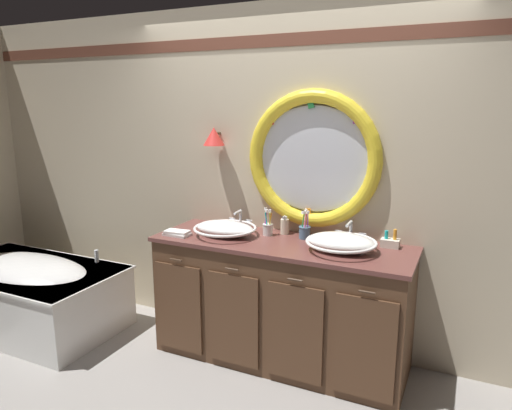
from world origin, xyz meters
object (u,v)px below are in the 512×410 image
object	(u,v)px
toothbrush_holder_right	(305,231)
soap_dispenser	(285,226)
bathtub	(29,290)
sink_basin_left	(225,228)
sink_basin_right	(341,242)
folded_hand_towel	(177,233)
toothbrush_holder_left	(268,228)
toiletry_basket	(390,242)

from	to	relation	value
toothbrush_holder_right	soap_dispenser	distance (m)	0.18
bathtub	sink_basin_left	bearing A→B (deg)	13.01
sink_basin_right	folded_hand_towel	size ratio (longest dim) A/B	2.44
sink_basin_right	toothbrush_holder_left	size ratio (longest dim) A/B	2.24
folded_hand_towel	toiletry_basket	bearing A→B (deg)	14.42
sink_basin_left	toiletry_basket	distance (m)	1.19
soap_dispenser	folded_hand_towel	distance (m)	0.81
soap_dispenser	sink_basin_left	bearing A→B (deg)	-149.22
soap_dispenser	bathtub	bearing A→B (deg)	-163.38
bathtub	toothbrush_holder_left	size ratio (longest dim) A/B	7.49
sink_basin_left	toothbrush_holder_left	world-z (taller)	toothbrush_holder_left
soap_dispenser	folded_hand_towel	world-z (taller)	soap_dispenser
soap_dispenser	sink_basin_right	bearing A→B (deg)	-24.85
bathtub	soap_dispenser	world-z (taller)	soap_dispenser
toothbrush_holder_left	toiletry_basket	xyz separation A→B (m)	(0.88, 0.09, -0.02)
folded_hand_towel	toothbrush_holder_left	bearing A→B (deg)	25.94
bathtub	toothbrush_holder_left	distance (m)	2.16
bathtub	toiletry_basket	world-z (taller)	toiletry_basket
sink_basin_left	toothbrush_holder_left	size ratio (longest dim) A/B	2.23
toothbrush_holder_left	sink_basin_left	bearing A→B (deg)	-153.18
toothbrush_holder_right	toiletry_basket	distance (m)	0.60
sink_basin_left	folded_hand_towel	bearing A→B (deg)	-154.85
sink_basin_right	soap_dispenser	world-z (taller)	soap_dispenser
sink_basin_left	soap_dispenser	distance (m)	0.45
sink_basin_left	sink_basin_right	bearing A→B (deg)	-0.00
toothbrush_holder_right	folded_hand_towel	xyz separation A→B (m)	(-0.89, -0.33, -0.04)
bathtub	toothbrush_holder_right	xyz separation A→B (m)	(2.26, 0.57, 0.65)
bathtub	soap_dispenser	bearing A→B (deg)	16.62
bathtub	sink_basin_left	world-z (taller)	sink_basin_left
folded_hand_towel	toiletry_basket	distance (m)	1.54
toiletry_basket	folded_hand_towel	bearing A→B (deg)	-165.58
sink_basin_right	soap_dispenser	bearing A→B (deg)	155.15
sink_basin_right	toiletry_basket	size ratio (longest dim) A/B	3.66
folded_hand_towel	soap_dispenser	bearing A→B (deg)	28.28
sink_basin_right	toiletry_basket	xyz separation A→B (m)	(0.28, 0.23, -0.03)
sink_basin_right	soap_dispenser	size ratio (longest dim) A/B	3.28
sink_basin_left	toothbrush_holder_right	distance (m)	0.59
sink_basin_right	soap_dispenser	distance (m)	0.55
soap_dispenser	folded_hand_towel	size ratio (longest dim) A/B	0.74
sink_basin_right	folded_hand_towel	xyz separation A→B (m)	(-1.21, -0.15, -0.04)
sink_basin_left	sink_basin_right	xyz separation A→B (m)	(0.88, -0.00, 0.01)
sink_basin_left	toiletry_basket	world-z (taller)	toiletry_basket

